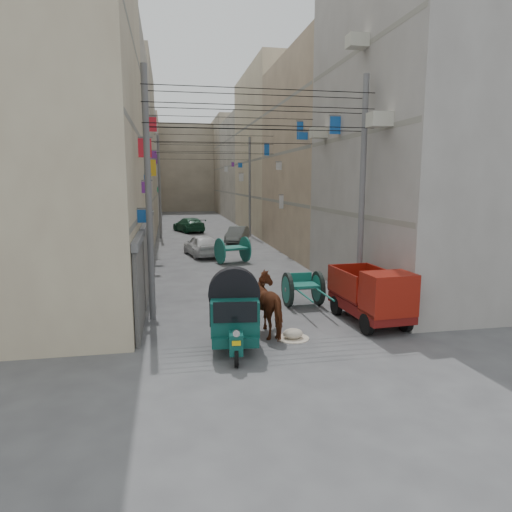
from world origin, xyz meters
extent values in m
plane|color=#444447|center=(0.00, 0.00, 0.00)|extent=(140.00, 140.00, 0.00)
cube|color=#C5B795|center=(-8.00, 8.00, 6.50)|extent=(8.00, 10.00, 13.00)
cube|color=gray|center=(-4.12, 8.00, 3.20)|extent=(0.25, 9.80, 0.18)
cube|color=gray|center=(-4.12, 8.00, 6.20)|extent=(0.25, 9.80, 0.18)
cube|color=gray|center=(-4.12, 8.00, 9.20)|extent=(0.25, 9.80, 0.18)
cube|color=#B4AA9B|center=(-8.00, 19.00, 6.00)|extent=(8.00, 12.00, 12.00)
cube|color=gray|center=(-4.12, 19.00, 3.20)|extent=(0.25, 11.76, 0.18)
cube|color=gray|center=(-4.12, 19.00, 6.20)|extent=(0.25, 11.76, 0.18)
cube|color=gray|center=(-4.12, 19.00, 9.20)|extent=(0.25, 11.76, 0.18)
cube|color=tan|center=(-8.00, 32.00, 7.00)|extent=(8.00, 14.00, 14.00)
cube|color=gray|center=(-4.12, 32.00, 3.20)|extent=(0.25, 13.72, 0.18)
cube|color=gray|center=(-4.12, 32.00, 6.20)|extent=(0.25, 13.72, 0.18)
cube|color=gray|center=(-4.12, 32.00, 9.20)|extent=(0.25, 13.72, 0.18)
cube|color=#A39E98|center=(-8.00, 46.00, 5.90)|extent=(8.00, 14.00, 11.80)
cube|color=gray|center=(-4.12, 46.00, 3.20)|extent=(0.25, 13.72, 0.18)
cube|color=gray|center=(-4.12, 46.00, 6.20)|extent=(0.25, 13.72, 0.18)
cube|color=gray|center=(-4.12, 46.00, 9.20)|extent=(0.25, 13.72, 0.18)
cube|color=tan|center=(-8.00, 59.00, 6.75)|extent=(8.00, 12.00, 13.50)
cube|color=gray|center=(-4.12, 59.00, 3.20)|extent=(0.25, 11.76, 0.18)
cube|color=gray|center=(-4.12, 59.00, 6.20)|extent=(0.25, 11.76, 0.18)
cube|color=gray|center=(-4.12, 59.00, 9.20)|extent=(0.25, 11.76, 0.18)
cube|color=#A39E98|center=(8.00, 8.00, 6.50)|extent=(8.00, 10.00, 13.00)
cube|color=gray|center=(4.12, 8.00, 3.20)|extent=(0.25, 9.80, 0.18)
cube|color=gray|center=(4.12, 8.00, 6.20)|extent=(0.25, 9.80, 0.18)
cube|color=gray|center=(4.12, 8.00, 9.20)|extent=(0.25, 9.80, 0.18)
cube|color=tan|center=(8.00, 19.00, 6.00)|extent=(8.00, 12.00, 12.00)
cube|color=gray|center=(4.12, 19.00, 3.20)|extent=(0.25, 11.76, 0.18)
cube|color=gray|center=(4.12, 19.00, 6.20)|extent=(0.25, 11.76, 0.18)
cube|color=gray|center=(4.12, 19.00, 9.20)|extent=(0.25, 11.76, 0.18)
cube|color=#C5B795|center=(8.00, 32.00, 7.00)|extent=(8.00, 14.00, 14.00)
cube|color=gray|center=(4.12, 32.00, 3.20)|extent=(0.25, 13.72, 0.18)
cube|color=gray|center=(4.12, 32.00, 6.20)|extent=(0.25, 13.72, 0.18)
cube|color=gray|center=(4.12, 32.00, 9.20)|extent=(0.25, 13.72, 0.18)
cube|color=#B4AA9B|center=(8.00, 46.00, 5.90)|extent=(8.00, 14.00, 11.80)
cube|color=gray|center=(4.12, 46.00, 3.20)|extent=(0.25, 13.72, 0.18)
cube|color=gray|center=(4.12, 46.00, 6.20)|extent=(0.25, 13.72, 0.18)
cube|color=gray|center=(4.12, 46.00, 9.20)|extent=(0.25, 13.72, 0.18)
cube|color=tan|center=(8.00, 59.00, 6.75)|extent=(8.00, 12.00, 13.50)
cube|color=gray|center=(4.12, 59.00, 3.20)|extent=(0.25, 11.76, 0.18)
cube|color=gray|center=(4.12, 59.00, 6.20)|extent=(0.25, 11.76, 0.18)
cube|color=gray|center=(4.12, 59.00, 9.20)|extent=(0.25, 11.76, 0.18)
cube|color=tan|center=(0.00, 66.00, 6.50)|extent=(22.00, 10.00, 13.00)
cube|color=#454549|center=(-3.92, 4.80, 1.30)|extent=(0.12, 3.00, 2.60)
cube|color=slate|center=(-3.90, 4.80, 2.75)|extent=(0.18, 3.20, 0.25)
cube|color=#454549|center=(-3.92, 8.50, 1.30)|extent=(0.12, 3.00, 2.60)
cube|color=slate|center=(-3.90, 8.50, 2.75)|extent=(0.18, 3.20, 0.25)
cube|color=#454549|center=(-3.92, 12.20, 1.30)|extent=(0.12, 3.00, 2.60)
cube|color=slate|center=(-3.90, 12.20, 2.75)|extent=(0.18, 3.20, 0.25)
cube|color=#454549|center=(-3.92, 16.00, 1.30)|extent=(0.12, 3.00, 2.60)
cube|color=slate|center=(-3.90, 16.00, 2.75)|extent=(0.18, 3.20, 0.25)
cube|color=#1957B1|center=(3.81, 34.28, 5.98)|extent=(0.38, 0.08, 0.41)
cube|color=#1957B1|center=(-3.86, 41.61, 3.62)|extent=(0.27, 0.08, 0.71)
cube|color=#1957B1|center=(-3.78, 6.43, 3.35)|extent=(0.44, 0.08, 0.42)
cube|color=gold|center=(-3.77, 15.80, 5.17)|extent=(0.45, 0.08, 0.84)
cube|color=silver|center=(3.79, 44.88, 5.91)|extent=(0.41, 0.08, 0.59)
cube|color=#732791|center=(-3.81, 9.76, 4.24)|extent=(0.38, 0.08, 0.44)
cube|color=silver|center=(3.78, 33.54, 4.85)|extent=(0.43, 0.08, 0.72)
cube|color=#732791|center=(3.86, 39.62, 6.25)|extent=(0.28, 0.08, 0.44)
cube|color=red|center=(-3.76, 20.00, 7.85)|extent=(0.48, 0.08, 0.84)
cube|color=#18865A|center=(-3.85, 38.07, 3.67)|extent=(0.31, 0.08, 0.44)
cube|color=silver|center=(3.82, 19.02, 5.41)|extent=(0.35, 0.08, 0.45)
cube|color=#1957B1|center=(3.83, 22.65, 6.65)|extent=(0.34, 0.08, 0.79)
cube|color=#1957B1|center=(-3.86, 12.02, 4.50)|extent=(0.28, 0.08, 0.52)
cube|color=#732791|center=(-3.86, 29.62, 6.26)|extent=(0.28, 0.08, 0.74)
cube|color=silver|center=(3.87, 18.51, 3.22)|extent=(0.26, 0.08, 0.80)
cube|color=orange|center=(3.83, 9.37, 6.69)|extent=(0.34, 0.08, 0.55)
cube|color=red|center=(-3.76, 8.55, 5.67)|extent=(0.47, 0.08, 0.67)
cube|color=#732791|center=(-3.80, 21.15, 6.14)|extent=(0.40, 0.08, 0.47)
cube|color=#732791|center=(-3.84, 21.66, 5.24)|extent=(0.32, 0.08, 0.55)
cube|color=#1957B1|center=(3.76, 13.74, 6.73)|extent=(0.47, 0.08, 0.35)
cube|color=#1957B1|center=(3.84, 14.58, 7.07)|extent=(0.32, 0.08, 0.89)
cube|color=#1957B1|center=(3.78, 9.29, 6.73)|extent=(0.44, 0.08, 0.69)
cube|color=red|center=(-4.06, 6.00, 3.00)|extent=(0.10, 3.20, 0.80)
cube|color=#0B8183|center=(-4.06, 15.00, 3.00)|extent=(0.10, 3.20, 0.80)
cube|color=#1957B1|center=(-4.06, 27.00, 3.00)|extent=(0.10, 3.20, 0.80)
cube|color=red|center=(-4.06, 39.00, 3.00)|extent=(0.10, 3.20, 0.80)
cube|color=orange|center=(4.06, 6.00, 3.00)|extent=(0.10, 3.20, 0.80)
cube|color=#732791|center=(4.06, 15.00, 3.00)|extent=(0.10, 3.20, 0.80)
cube|color=orange|center=(4.06, 27.00, 3.00)|extent=(0.10, 3.20, 0.80)
cube|color=silver|center=(4.06, 39.00, 3.00)|extent=(0.10, 3.20, 0.80)
cube|color=#B6B5A4|center=(3.65, 5.00, 6.40)|extent=(0.70, 0.55, 0.45)
cube|color=#B6B5A4|center=(3.65, 11.00, 6.60)|extent=(0.70, 0.55, 0.45)
cube|color=#B6B5A4|center=(3.65, 7.00, 9.30)|extent=(0.70, 0.55, 0.45)
cylinder|color=slate|center=(-3.60, 6.00, 4.00)|extent=(0.20, 0.20, 8.00)
cylinder|color=slate|center=(3.60, 6.00, 4.00)|extent=(0.20, 0.20, 8.00)
cylinder|color=slate|center=(-3.60, 28.00, 4.00)|extent=(0.20, 0.20, 8.00)
cylinder|color=slate|center=(3.60, 28.00, 4.00)|extent=(0.20, 0.20, 8.00)
cylinder|color=black|center=(0.00, 5.50, 6.20)|extent=(7.40, 0.02, 0.02)
cylinder|color=black|center=(0.00, 5.50, 6.80)|extent=(7.40, 0.02, 0.02)
cylinder|color=black|center=(0.00, 5.50, 7.30)|extent=(7.40, 0.02, 0.02)
cylinder|color=black|center=(0.00, 6.50, 6.20)|extent=(7.40, 0.02, 0.02)
cylinder|color=black|center=(0.00, 6.50, 6.80)|extent=(7.40, 0.02, 0.02)
cylinder|color=black|center=(0.00, 6.50, 7.30)|extent=(7.40, 0.02, 0.02)
cylinder|color=black|center=(0.00, 12.00, 6.20)|extent=(7.40, 0.02, 0.02)
cylinder|color=black|center=(0.00, 12.00, 6.80)|extent=(7.40, 0.02, 0.02)
cylinder|color=black|center=(0.00, 12.00, 7.30)|extent=(7.40, 0.02, 0.02)
cylinder|color=black|center=(0.00, 20.00, 6.20)|extent=(7.40, 0.02, 0.02)
cylinder|color=black|center=(0.00, 20.00, 6.80)|extent=(7.40, 0.02, 0.02)
cylinder|color=black|center=(0.00, 20.00, 7.30)|extent=(7.40, 0.02, 0.02)
cylinder|color=black|center=(0.00, 28.00, 6.20)|extent=(7.40, 0.02, 0.02)
cylinder|color=black|center=(0.00, 28.00, 6.80)|extent=(7.40, 0.02, 0.02)
cylinder|color=black|center=(0.00, 28.00, 7.30)|extent=(7.40, 0.02, 0.02)
cylinder|color=black|center=(-1.49, 1.55, 0.27)|extent=(0.17, 0.54, 0.53)
cylinder|color=black|center=(-1.81, 3.41, 0.27)|extent=(0.17, 0.54, 0.53)
cylinder|color=black|center=(-0.76, 3.30, 0.27)|extent=(0.17, 0.54, 0.53)
cube|color=#0B4139|center=(-1.35, 2.78, 0.46)|extent=(1.39, 1.93, 0.27)
cube|color=#0B4139|center=(-1.48, 1.60, 0.57)|extent=(0.38, 0.46, 0.53)
cylinder|color=silver|center=(-1.50, 1.38, 0.91)|extent=(0.18, 0.07, 0.17)
cube|color=#DCB60C|center=(-1.51, 1.36, 0.67)|extent=(0.21, 0.05, 0.11)
cube|color=#0B4139|center=(-1.34, 2.83, 1.00)|extent=(1.41, 1.75, 0.91)
cube|color=black|center=(-1.44, 2.01, 1.24)|extent=(1.10, 0.18, 0.53)
cube|color=black|center=(-1.97, 2.90, 1.10)|extent=(0.16, 1.14, 0.62)
cube|color=black|center=(-0.72, 2.76, 1.10)|extent=(0.16, 1.14, 0.62)
cube|color=silver|center=(-1.44, 1.98, 0.53)|extent=(1.19, 0.18, 0.06)
cylinder|color=black|center=(1.14, 6.60, 0.62)|extent=(0.16, 1.25, 1.24)
cylinder|color=#166255|center=(1.14, 6.60, 0.62)|extent=(0.17, 0.97, 0.97)
cylinder|color=slate|center=(1.14, 6.60, 0.62)|extent=(0.20, 0.16, 0.16)
cylinder|color=black|center=(2.29, 6.62, 0.62)|extent=(0.16, 1.25, 1.24)
cylinder|color=#166255|center=(2.29, 6.62, 0.62)|extent=(0.17, 0.97, 0.97)
cylinder|color=slate|center=(2.29, 6.62, 0.62)|extent=(0.20, 0.16, 0.16)
cylinder|color=slate|center=(1.72, 6.61, 0.62)|extent=(1.20, 0.10, 0.07)
cube|color=#166255|center=(1.72, 6.61, 0.78)|extent=(0.95, 1.00, 0.09)
cube|color=#166255|center=(1.71, 7.06, 0.98)|extent=(0.93, 0.09, 0.31)
cylinder|color=#166255|center=(1.38, 5.49, 0.71)|extent=(0.10, 2.04, 0.06)
cylinder|color=#166255|center=(2.09, 5.51, 0.71)|extent=(0.10, 2.04, 0.06)
cylinder|color=black|center=(2.63, 3.14, 0.32)|extent=(0.21, 0.66, 0.65)
cylinder|color=black|center=(2.50, 5.29, 0.32)|extent=(0.21, 0.66, 0.65)
cylinder|color=black|center=(3.90, 3.21, 0.32)|extent=(0.21, 0.66, 0.65)
cylinder|color=black|center=(3.77, 5.36, 0.32)|extent=(0.21, 0.66, 0.65)
cube|color=#5A0E0C|center=(3.20, 4.25, 0.54)|extent=(1.61, 3.31, 0.34)
cube|color=maroon|center=(3.27, 3.13, 1.22)|extent=(1.48, 1.11, 1.22)
cube|color=black|center=(3.29, 2.67, 1.32)|extent=(1.27, 0.13, 0.54)
cube|color=#5A0E0C|center=(3.17, 4.79, 0.80)|extent=(1.59, 2.24, 0.12)
cube|color=maroon|center=(2.45, 4.75, 1.22)|extent=(0.19, 2.15, 0.83)
cube|color=maroon|center=(3.88, 4.83, 1.22)|extent=(0.19, 2.15, 0.83)
cube|color=maroon|center=(3.10, 5.84, 1.22)|extent=(1.47, 0.15, 0.83)
cylinder|color=#166255|center=(-0.29, 15.62, 0.71)|extent=(0.49, 1.39, 1.43)
cylinder|color=#166255|center=(1.18, 16.07, 0.71)|extent=(0.49, 1.39, 1.43)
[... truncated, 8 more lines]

